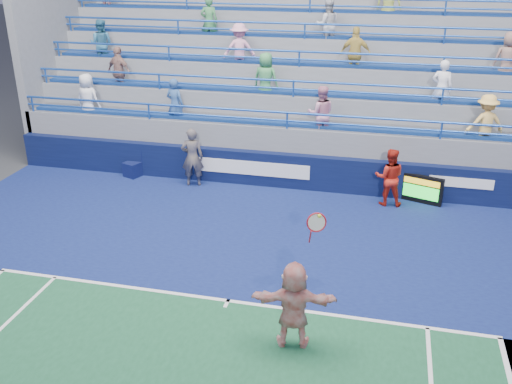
% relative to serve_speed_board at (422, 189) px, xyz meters
% --- Properties ---
extents(ground, '(120.00, 120.00, 0.00)m').
position_rel_serve_speed_board_xyz_m(ground, '(-4.13, -6.23, -0.43)').
color(ground, '#333538').
extents(sponsor_wall, '(18.00, 0.32, 1.10)m').
position_rel_serve_speed_board_xyz_m(sponsor_wall, '(-4.12, 0.26, 0.12)').
color(sponsor_wall, '#091032').
rests_on(sponsor_wall, ground).
extents(bleacher_stand, '(18.00, 5.61, 6.13)m').
position_rel_serve_speed_board_xyz_m(bleacher_stand, '(-4.14, 4.03, 1.12)').
color(bleacher_stand, slate).
rests_on(bleacher_stand, ground).
extents(serve_speed_board, '(1.21, 0.51, 0.85)m').
position_rel_serve_speed_board_xyz_m(serve_speed_board, '(0.00, 0.00, 0.00)').
color(serve_speed_board, black).
rests_on(serve_speed_board, ground).
extents(judge_chair, '(0.63, 0.65, 0.87)m').
position_rel_serve_speed_board_xyz_m(judge_chair, '(-9.14, 0.03, -0.15)').
color(judge_chair, '#0D143F').
rests_on(judge_chair, ground).
extents(tennis_player, '(1.67, 0.75, 2.80)m').
position_rel_serve_speed_board_xyz_m(tennis_player, '(-2.54, -7.30, 0.45)').
color(tennis_player, white).
rests_on(tennis_player, ground).
extents(line_judge, '(0.78, 0.62, 1.88)m').
position_rel_serve_speed_board_xyz_m(line_judge, '(-6.97, -0.25, 0.51)').
color(line_judge, '#151B3B').
rests_on(line_judge, ground).
extents(ball_girl, '(0.88, 0.70, 1.72)m').
position_rel_serve_speed_board_xyz_m(ball_girl, '(-0.96, -0.35, 0.43)').
color(ball_girl, red).
rests_on(ball_girl, ground).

